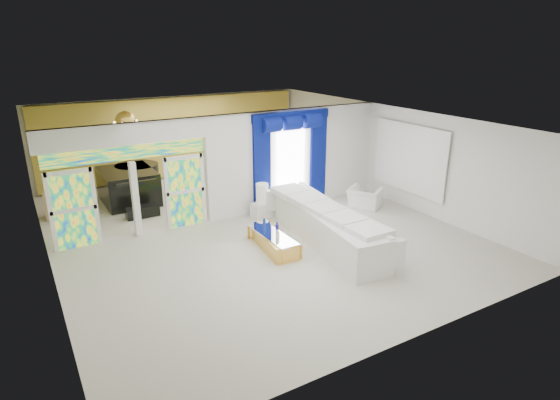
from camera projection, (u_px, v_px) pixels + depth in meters
floor at (249, 227)px, 12.91m from camera, size 12.00×12.00×0.00m
dividing_wall at (296, 158)px, 14.26m from camera, size 5.70×0.18×3.00m
dividing_header at (125, 134)px, 11.46m from camera, size 4.30×0.18×0.55m
stained_panel_left at (74, 210)px, 11.34m from camera, size 0.95×0.04×2.00m
stained_panel_right at (185, 191)px, 12.71m from camera, size 0.95×0.04×2.00m
stained_transom at (127, 153)px, 11.62m from camera, size 4.00×0.05×0.35m
window_pane at (290, 161)px, 14.07m from camera, size 1.00×0.02×2.30m
blue_drape_left at (262, 167)px, 13.59m from camera, size 0.55×0.10×2.80m
blue_drape_right at (318, 159)px, 14.54m from camera, size 0.55×0.10×2.80m
blue_pelmet at (291, 116)px, 13.60m from camera, size 2.60×0.12×0.25m
wall_mirror at (409, 158)px, 13.95m from camera, size 0.04×2.70×1.90m
gold_curtains at (176, 137)px, 17.22m from camera, size 9.70×0.12×2.90m
white_sofa at (325, 226)px, 11.83m from camera, size 1.54×4.64×0.87m
coffee_table at (273, 241)px, 11.51m from camera, size 0.81×1.84×0.40m
console_table at (271, 208)px, 13.77m from camera, size 1.30×0.52×0.42m
table_lamp at (262, 193)px, 13.46m from camera, size 0.36×0.36×0.58m
armchair at (365, 198)px, 14.33m from camera, size 1.20×1.24×0.62m
grand_piano at (128, 186)px, 14.78m from camera, size 1.58×2.07×1.04m
piano_bench at (143, 212)px, 13.60m from camera, size 0.95×0.38×0.32m
tv_console at (57, 203)px, 13.47m from camera, size 0.70×0.66×0.87m
chandelier at (125, 121)px, 13.70m from camera, size 0.60×0.60×0.60m
decanters at (274, 230)px, 11.44m from camera, size 0.20×0.85×0.27m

